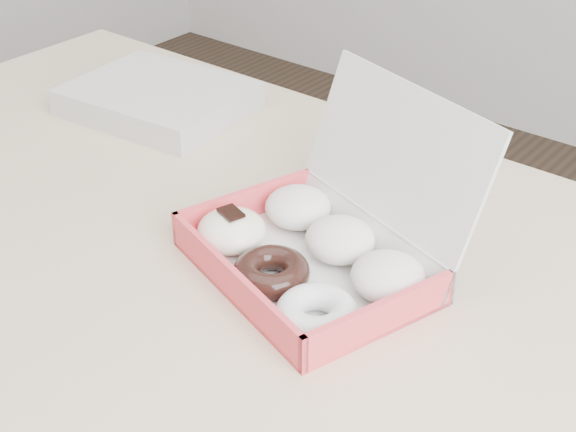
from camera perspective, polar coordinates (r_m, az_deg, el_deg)
The scene contains 3 objects.
table at distance 1.09m, azimuth -8.45°, elevation -2.92°, with size 1.20×0.80×0.75m.
donut_box at distance 0.91m, azimuth 2.07°, elevation -2.03°, with size 0.33×0.32×0.19m.
newspapers at distance 1.31m, azimuth -9.19°, elevation 8.25°, with size 0.27×0.21×0.04m, color beige.
Camera 1 is at (0.68, -0.59, 1.29)m, focal length 50.00 mm.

